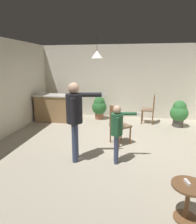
% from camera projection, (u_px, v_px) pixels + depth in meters
% --- Properties ---
extents(ground, '(7.68, 7.68, 0.00)m').
position_uv_depth(ground, '(117.00, 151.00, 4.64)').
color(ground, '#B2A893').
extents(wall_back, '(6.40, 0.10, 2.70)m').
position_uv_depth(wall_back, '(125.00, 82.00, 7.38)').
color(wall_back, silver).
rests_on(wall_back, ground).
extents(kitchen_counter, '(1.26, 0.66, 0.95)m').
position_uv_depth(kitchen_counter, '(54.00, 108.00, 7.03)').
color(kitchen_counter, '#99754C').
rests_on(kitchen_counter, ground).
extents(side_table_by_couch, '(0.44, 0.44, 0.52)m').
position_uv_depth(side_table_by_couch, '(188.00, 198.00, 2.53)').
color(side_table_by_couch, brown).
rests_on(side_table_by_couch, ground).
extents(person_adult, '(0.77, 0.58, 1.66)m').
position_uv_depth(person_adult, '(75.00, 114.00, 3.98)').
color(person_adult, '#384260').
rests_on(person_adult, ground).
extents(person_child, '(0.60, 0.41, 1.22)m').
position_uv_depth(person_child, '(117.00, 128.00, 3.94)').
color(person_child, '#384260').
rests_on(person_child, ground).
extents(dining_chair_by_counter, '(0.59, 0.59, 1.00)m').
position_uv_depth(dining_chair_by_counter, '(118.00, 124.00, 4.93)').
color(dining_chair_by_counter, brown).
rests_on(dining_chair_by_counter, ground).
extents(dining_chair_near_wall, '(0.47, 0.47, 1.00)m').
position_uv_depth(dining_chair_near_wall, '(150.00, 108.00, 6.69)').
color(dining_chair_near_wall, brown).
rests_on(dining_chair_near_wall, ground).
extents(potted_plant_corner, '(0.57, 0.57, 0.87)m').
position_uv_depth(potted_plant_corner, '(179.00, 112.00, 6.35)').
color(potted_plant_corner, '#4C4742').
rests_on(potted_plant_corner, ground).
extents(potted_plant_by_wall, '(0.55, 0.55, 0.84)m').
position_uv_depth(potted_plant_by_wall, '(99.00, 107.00, 7.26)').
color(potted_plant_by_wall, brown).
rests_on(potted_plant_by_wall, ground).
extents(spare_remote_on_table, '(0.06, 0.13, 0.04)m').
position_uv_depth(spare_remote_on_table, '(187.00, 182.00, 2.51)').
color(spare_remote_on_table, white).
rests_on(spare_remote_on_table, side_table_by_couch).
extents(ceiling_light_pendant, '(0.32, 0.32, 0.55)m').
position_uv_depth(ceiling_light_pendant, '(97.00, 54.00, 5.22)').
color(ceiling_light_pendant, silver).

